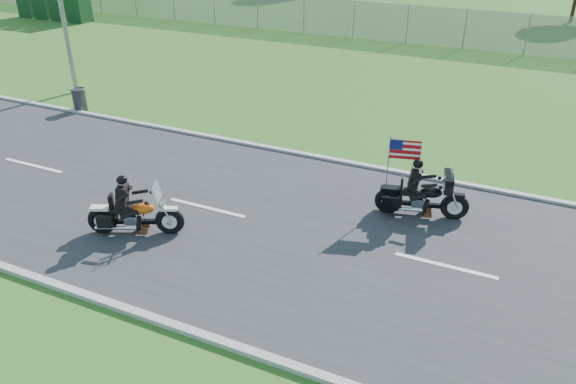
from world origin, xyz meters
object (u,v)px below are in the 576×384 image
at_px(porta_toilet_a, 78,3).
at_px(porta_toilet_b, 61,1).
at_px(porta_toilet_c, 45,0).
at_px(motorcycle_follow, 422,198).
at_px(motorcycle_lead, 134,216).
at_px(trash_can, 80,100).

relative_size(porta_toilet_a, porta_toilet_b, 1.00).
relative_size(porta_toilet_c, motorcycle_follow, 1.02).
bearing_deg(porta_toilet_a, motorcycle_lead, -44.38).
bearing_deg(porta_toilet_b, motorcycle_follow, -29.73).
bearing_deg(trash_can, porta_toilet_b, 136.19).
bearing_deg(motorcycle_follow, porta_toilet_b, 136.62).
bearing_deg(porta_toilet_a, porta_toilet_b, 180.00).
xyz_separation_m(porta_toilet_a, motorcycle_lead, (19.11, -18.70, -0.66)).
bearing_deg(porta_toilet_c, porta_toilet_a, 0.00).
height_order(porta_toilet_c, motorcycle_lead, porta_toilet_c).
relative_size(motorcycle_follow, trash_can, 2.71).
bearing_deg(porta_toilet_b, porta_toilet_a, 0.00).
bearing_deg(trash_can, porta_toilet_c, 139.06).
height_order(porta_toilet_a, porta_toilet_c, same).
height_order(motorcycle_lead, trash_can, motorcycle_lead).
height_order(porta_toilet_b, porta_toilet_c, same).
xyz_separation_m(porta_toilet_c, motorcycle_follow, (27.79, -15.07, -0.62)).
xyz_separation_m(porta_toilet_c, trash_can, (14.64, -12.70, -0.73)).
height_order(porta_toilet_c, motorcycle_follow, porta_toilet_c).
bearing_deg(trash_can, motorcycle_lead, -39.53).
relative_size(porta_toilet_a, trash_can, 2.75).
distance_m(porta_toilet_b, motorcycle_lead, 27.76).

